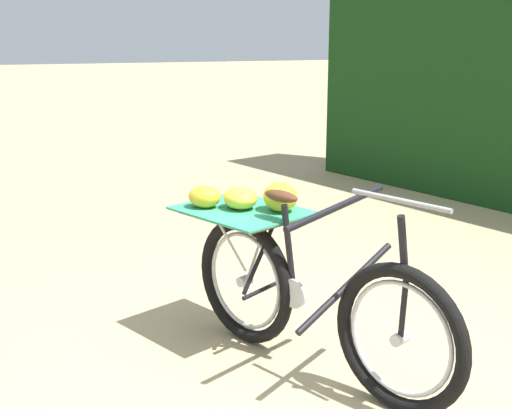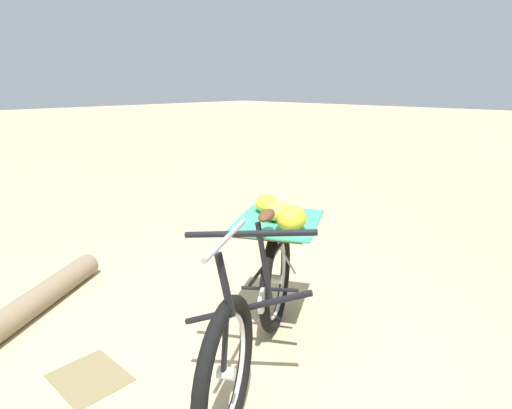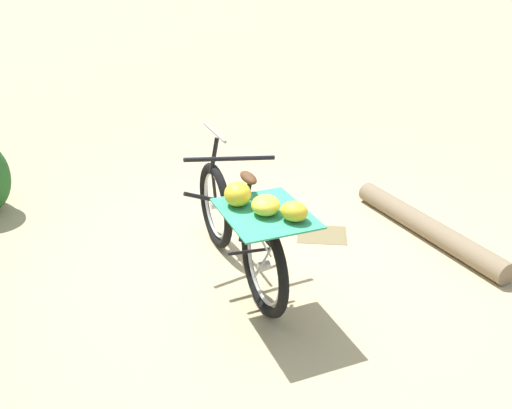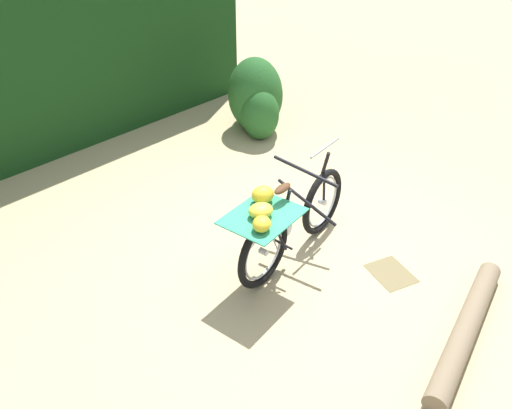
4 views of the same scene
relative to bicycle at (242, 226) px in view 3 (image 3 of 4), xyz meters
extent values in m
plane|color=tan|center=(0.11, -0.14, -0.47)|extent=(60.00, 60.00, 0.00)
torus|color=black|center=(0.29, -0.56, -0.11)|extent=(0.40, 0.68, 0.73)
torus|color=#B7B7BC|center=(0.29, -0.56, -0.11)|extent=(0.29, 0.51, 0.57)
cylinder|color=#B7B7BC|center=(0.29, -0.56, -0.11)|extent=(0.10, 0.09, 0.06)
torus|color=black|center=(-0.20, 0.36, -0.11)|extent=(0.40, 0.68, 0.73)
torus|color=#B7B7BC|center=(-0.20, 0.36, -0.11)|extent=(0.29, 0.51, 0.57)
cylinder|color=#B7B7BC|center=(-0.20, 0.36, -0.11)|extent=(0.10, 0.09, 0.06)
cylinder|color=black|center=(0.14, -0.28, 0.06)|extent=(0.64, 0.36, 0.30)
cylinder|color=black|center=(0.11, -0.21, 0.45)|extent=(0.65, 0.36, 0.11)
cylinder|color=black|center=(-0.04, 0.06, 0.16)|extent=(0.12, 0.08, 0.49)
cylinder|color=black|center=(-0.11, 0.20, -0.09)|extent=(0.35, 0.20, 0.05)
cylinder|color=black|center=(-0.13, 0.23, 0.12)|extent=(0.29, 0.17, 0.47)
cylinder|color=black|center=(0.30, -0.57, 0.04)|extent=(0.06, 0.05, 0.30)
cylinder|color=black|center=(0.29, -0.55, 0.34)|extent=(0.10, 0.08, 0.30)
cylinder|color=gray|center=(0.28, -0.53, 0.55)|extent=(0.26, 0.47, 0.02)
ellipsoid|color=#4C2D19|center=(-0.07, 0.12, 0.44)|extent=(0.18, 0.24, 0.06)
cylinder|color=#B7B7BC|center=(-0.02, 0.03, -0.08)|extent=(0.09, 0.15, 0.16)
cylinder|color=#B7B7BC|center=(-0.15, 0.28, 0.08)|extent=(0.19, 0.11, 0.39)
cylinder|color=#B7B7BC|center=(-0.25, 0.47, 0.08)|extent=(0.22, 0.13, 0.39)
cube|color=brown|center=(-0.21, 0.38, 0.28)|extent=(0.67, 0.74, 0.02)
cube|color=#33936B|center=(-0.21, 0.38, 0.30)|extent=(0.80, 0.85, 0.01)
ellipsoid|color=gold|center=(-0.01, 0.29, 0.39)|extent=(0.22, 0.24, 0.16)
ellipsoid|color=yellow|center=(-0.21, 0.40, 0.37)|extent=(0.20, 0.23, 0.12)
ellipsoid|color=gold|center=(-0.39, 0.48, 0.37)|extent=(0.24, 0.23, 0.12)
cylinder|color=#7F6B51|center=(-1.54, -0.87, -0.38)|extent=(1.10, 1.60, 0.19)
cube|color=olive|center=(-0.62, -0.82, -0.47)|extent=(0.44, 0.36, 0.01)
camera|label=1|loc=(-1.18, -3.23, 1.31)|focal=48.99mm
camera|label=2|loc=(1.59, -1.73, 1.20)|focal=30.40mm
camera|label=3|loc=(-0.47, 3.62, 1.88)|focal=39.00mm
camera|label=4|loc=(-3.56, 2.02, 2.89)|focal=36.53mm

